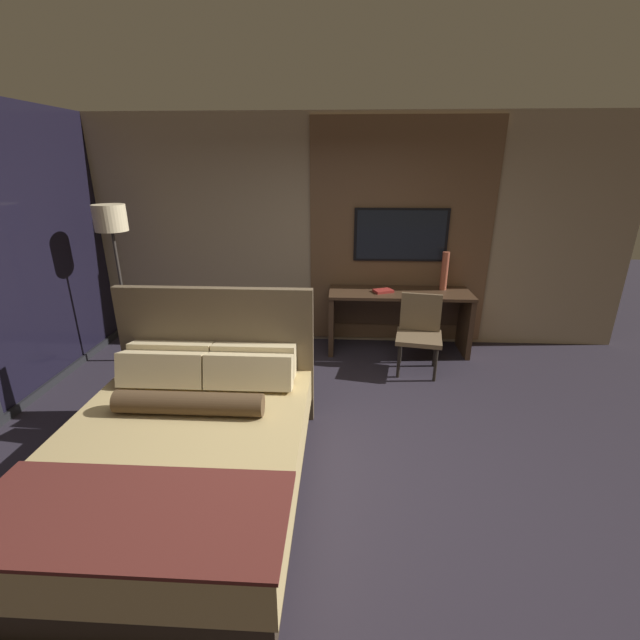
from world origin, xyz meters
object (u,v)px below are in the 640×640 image
Objects in this scene: vase_tall at (445,271)px; book at (383,291)px; desk at (398,310)px; desk_chair at (420,327)px; floor_lamp at (112,232)px; bed at (185,448)px; tv at (401,235)px.

vase_tall reaches higher than book.
desk_chair is (0.18, -0.52, -0.02)m from desk.
floor_lamp is 7.02× the size of book.
floor_lamp is at bearing -171.64° from book.
desk is at bearing 118.68° from desk_chair.
desk_chair is at bearing -50.02° from book.
desk is at bearing 54.76° from bed.
floor_lamp reaches higher than desk.
floor_lamp reaches higher than tv.
floor_lamp is at bearing 124.30° from bed.
tv reaches higher than book.
floor_lamp is at bearing -170.28° from desk_chair.
tv reaches higher than bed.
book is at bearing -168.54° from vase_tall.
floor_lamp is 3.81m from vase_tall.
tv is 4.36× the size of book.
bed is 2.48× the size of desk_chair.
tv is (0.00, 0.23, 0.89)m from desk.
bed reaches higher than book.
desk is 0.34m from book.
vase_tall is (0.36, 0.61, 0.50)m from desk_chair.
floor_lamp is (-3.20, -0.74, 0.12)m from tv.
tv is 2.44× the size of vase_tall.
bed is at bearing -122.75° from book.
desk is 0.92m from tv.
desk_chair is at bearing -0.27° from floor_lamp.
book is at bearing -124.35° from tv.
desk is (1.80, 2.55, 0.20)m from bed.
vase_tall is at bearing 8.98° from floor_lamp.
bed is 2.99m from book.
desk_chair is (0.18, -0.76, -0.91)m from tv.
desk is 3.39m from floor_lamp.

